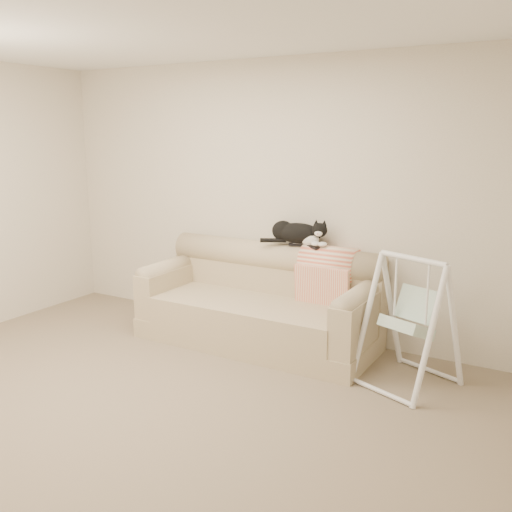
{
  "coord_description": "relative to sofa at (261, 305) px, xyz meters",
  "views": [
    {
      "loc": [
        2.61,
        -2.81,
        1.93
      ],
      "look_at": [
        0.23,
        1.27,
        0.9
      ],
      "focal_mm": 40.0,
      "sensor_mm": 36.0,
      "label": 1
    }
  ],
  "objects": [
    {
      "name": "baby_swing",
      "position": [
        1.45,
        -0.23,
        0.16
      ],
      "size": [
        0.82,
        0.84,
        1.03
      ],
      "color": "white",
      "rests_on": "ground"
    },
    {
      "name": "ground_plane",
      "position": [
        -0.08,
        -1.62,
        -0.35
      ],
      "size": [
        5.0,
        5.0,
        0.0
      ],
      "primitive_type": "plane",
      "color": "#776856",
      "rests_on": "ground"
    },
    {
      "name": "throw_blanket",
      "position": [
        0.58,
        0.23,
        0.37
      ],
      "size": [
        0.51,
        0.38,
        0.58
      ],
      "color": "#E6684A",
      "rests_on": "sofa"
    },
    {
      "name": "remote_b",
      "position": [
        0.42,
        0.2,
        0.56
      ],
      "size": [
        0.17,
        0.12,
        0.02
      ],
      "color": "black",
      "rests_on": "sofa"
    },
    {
      "name": "tuxedo_cat",
      "position": [
        0.25,
        0.24,
        0.66
      ],
      "size": [
        0.64,
        0.3,
        0.25
      ],
      "color": "black",
      "rests_on": "sofa"
    },
    {
      "name": "room_shell",
      "position": [
        -0.08,
        -1.62,
        1.18
      ],
      "size": [
        5.04,
        4.04,
        2.6
      ],
      "color": "beige",
      "rests_on": "ground"
    },
    {
      "name": "sofa",
      "position": [
        0.0,
        0.0,
        0.0
      ],
      "size": [
        2.2,
        0.93,
        0.9
      ],
      "color": "tan",
      "rests_on": "ground"
    },
    {
      "name": "remote_a",
      "position": [
        0.27,
        0.24,
        0.56
      ],
      "size": [
        0.19,
        0.1,
        0.03
      ],
      "color": "black",
      "rests_on": "sofa"
    }
  ]
}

